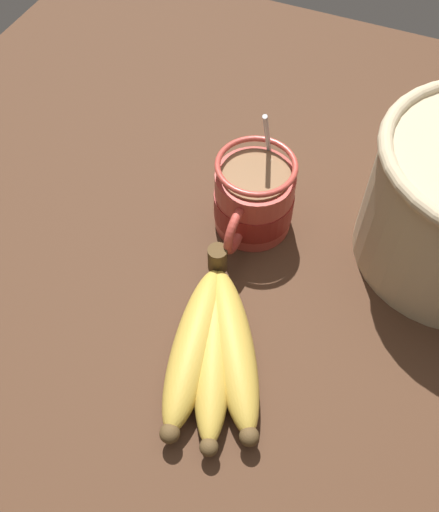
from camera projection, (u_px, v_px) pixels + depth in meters
table at (246, 276)px, 61.24cm from camera, size 97.64×97.64×3.38cm
coffee_mug at (254, 199)px, 60.15cm from camera, size 13.98×8.52×14.03cm
banana_bunch at (213, 347)px, 52.38cm from camera, size 19.43×12.77×4.22cm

